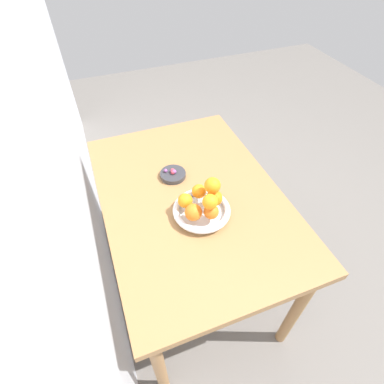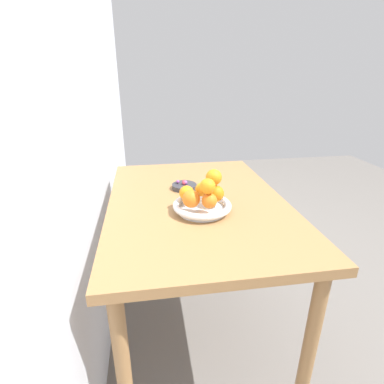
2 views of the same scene
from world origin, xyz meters
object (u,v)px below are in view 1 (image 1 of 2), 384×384
object	(u,v)px
orange_3	(193,212)
orange_5	(212,185)
orange_0	(214,198)
orange_4	(211,212)
fruit_bowl	(201,211)
candy_ball_2	(174,172)
orange_1	(199,191)
candy_ball_0	(173,171)
orange_6	(210,202)
orange_2	(185,201)
dining_table	(191,208)
candy_dish	(173,175)
candy_ball_3	(173,172)
candy_ball_1	(166,171)

from	to	relation	value
orange_3	orange_5	xyz separation A→B (m)	(0.05, -0.10, 0.06)
orange_0	orange_4	world-z (taller)	orange_0
orange_0	fruit_bowl	bearing A→B (deg)	93.12
candy_ball_2	orange_1	bearing A→B (deg)	-166.66
orange_4	candy_ball_0	distance (m)	0.32
orange_6	orange_2	bearing A→B (deg)	36.90
dining_table	candy_ball_0	world-z (taller)	candy_ball_0
orange_2	candy_ball_2	world-z (taller)	orange_2
fruit_bowl	orange_0	world-z (taller)	orange_0
candy_dish	orange_4	bearing A→B (deg)	-170.03
fruit_bowl	orange_4	world-z (taller)	orange_4
orange_5	candy_ball_3	size ratio (longest dim) A/B	3.43
candy_dish	orange_5	xyz separation A→B (m)	(-0.25, -0.09, 0.13)
candy_ball_2	candy_ball_0	bearing A→B (deg)	28.02
candy_dish	candy_ball_1	size ratio (longest dim) A/B	7.03
candy_ball_0	candy_ball_1	distance (m)	0.03
fruit_bowl	candy_dish	xyz separation A→B (m)	(0.26, 0.03, -0.01)
orange_0	candy_ball_1	xyz separation A→B (m)	(0.27, 0.12, -0.04)
fruit_bowl	orange_5	world-z (taller)	orange_5
dining_table	orange_3	size ratio (longest dim) A/B	16.20
orange_5	candy_dish	bearing A→B (deg)	19.19
orange_3	orange_4	distance (m)	0.07
orange_0	orange_6	xyz separation A→B (m)	(-0.06, 0.05, 0.06)
orange_1	candy_ball_1	xyz separation A→B (m)	(0.21, 0.08, -0.04)
fruit_bowl	orange_1	size ratio (longest dim) A/B	3.95
orange_0	candy_ball_2	xyz separation A→B (m)	(0.25, 0.09, -0.04)
orange_1	orange_5	bearing A→B (deg)	-145.16
orange_5	orange_6	bearing A→B (deg)	150.49
orange_3	orange_5	distance (m)	0.13
orange_6	candy_ball_0	world-z (taller)	orange_6
candy_ball_1	orange_6	bearing A→B (deg)	-167.00
candy_dish	candy_ball_0	xyz separation A→B (m)	(0.00, -0.00, 0.02)
orange_4	dining_table	bearing A→B (deg)	5.59
orange_5	orange_2	bearing A→B (deg)	78.27
orange_3	candy_ball_3	size ratio (longest dim) A/B	3.64
candy_ball_1	orange_2	bearing A→B (deg)	-177.76
dining_table	orange_4	size ratio (longest dim) A/B	18.51
orange_2	orange_5	world-z (taller)	orange_5
dining_table	candy_dish	size ratio (longest dim) A/B	9.34
orange_2	orange_6	size ratio (longest dim) A/B	1.02
candy_dish	candy_ball_0	bearing A→B (deg)	-8.06
orange_2	orange_5	distance (m)	0.13
fruit_bowl	candy_ball_1	distance (m)	0.28
fruit_bowl	orange_3	size ratio (longest dim) A/B	3.45
fruit_bowl	candy_ball_3	distance (m)	0.25
orange_6	candy_ball_1	world-z (taller)	orange_6
orange_1	orange_2	size ratio (longest dim) A/B	0.99
fruit_bowl	orange_6	distance (m)	0.12
dining_table	candy_ball_1	size ratio (longest dim) A/B	65.69
candy_dish	orange_4	xyz separation A→B (m)	(-0.31, -0.05, 0.06)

